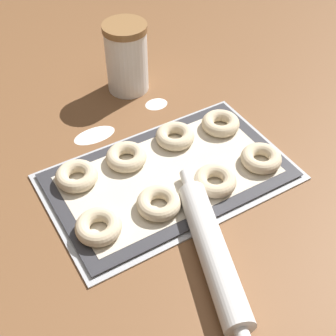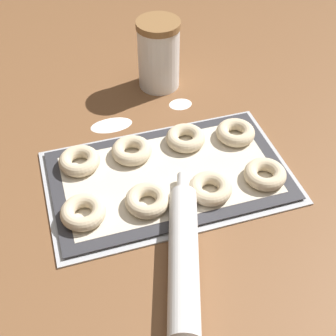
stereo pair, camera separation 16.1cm
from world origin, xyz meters
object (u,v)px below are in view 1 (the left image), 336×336
Objects in this scene: bagel_back_mid_right at (175,136)px; bagel_front_mid_right at (215,181)px; bagel_back_far_right at (221,123)px; bagel_front_far_left at (98,227)px; baking_tray at (168,175)px; bagel_back_far_left at (77,176)px; flour_canister at (127,58)px; bagel_front_far_right at (261,158)px; rolling_pin at (213,252)px; bagel_back_mid_left at (126,157)px; bagel_front_mid_left at (159,203)px.

bagel_front_mid_right is at bearing -90.73° from bagel_back_mid_right.
bagel_front_far_left is at bearing -160.59° from bagel_back_far_right.
bagel_front_mid_right is 1.00× the size of bagel_back_far_right.
baking_tray is 0.19m from bagel_back_far_left.
flour_canister is (0.25, 0.25, 0.06)m from bagel_back_far_left.
bagel_back_far_left is at bearing -179.25° from bagel_back_mid_right.
bagel_back_mid_right is at bearing 172.22° from bagel_back_far_right.
bagel_back_far_left is (-0.35, 0.15, 0.00)m from bagel_front_far_right.
bagel_back_far_right is at bearing 19.49° from baking_tray.
bagel_back_mid_right is 0.31m from rolling_pin.
bagel_front_far_left is at bearing -132.72° from bagel_back_mid_left.
bagel_front_mid_left is 1.00× the size of bagel_back_far_right.
bagel_front_far_left is 1.00× the size of bagel_back_mid_left.
bagel_back_far_left is at bearing 125.83° from bagel_front_mid_left.
bagel_front_far_right is 0.14m from bagel_back_far_right.
bagel_front_mid_right is at bearing -178.14° from bagel_front_far_right.
bagel_front_far_right is 0.26m from rolling_pin.
flour_canister is at bearing 76.78° from baking_tray.
flour_canister reaches higher than bagel_back_far_right.
bagel_front_far_left is 0.21m from rolling_pin.
bagel_front_far_right and bagel_back_far_left have the same top height.
bagel_back_far_left is 0.11m from bagel_back_mid_left.
bagel_front_far_right and bagel_back_mid_right have the same top height.
rolling_pin is at bearing -80.50° from bagel_front_mid_left.
flour_canister reaches higher than bagel_front_far_left.
bagel_back_far_right is at bearing 51.12° from bagel_front_mid_right.
flour_canister reaches higher than bagel_front_far_right.
baking_tray is 0.19m from bagel_back_far_right.
rolling_pin is at bearing -65.95° from bagel_back_far_left.
bagel_front_mid_right is 0.41m from flour_canister.
bagel_back_far_left is at bearing 146.51° from bagel_front_mid_right.
bagel_front_far_right is 0.19m from bagel_back_mid_right.
rolling_pin is at bearing -109.32° from bagel_back_mid_right.
bagel_back_mid_right is at bearing 127.70° from bagel_front_far_right.
bagel_front_far_left is at bearing 176.68° from bagel_front_mid_left.
bagel_front_far_right is 0.38m from bagel_back_far_left.
bagel_back_mid_right is (0.23, 0.00, 0.00)m from bagel_back_far_left.
bagel_front_far_right is 0.23× the size of rolling_pin.
bagel_front_mid_right is (0.13, -0.01, 0.00)m from bagel_front_mid_left.
bagel_back_far_left is 0.49× the size of flour_canister.
bagel_front_mid_right is (0.06, -0.08, 0.02)m from baking_tray.
bagel_back_far_left is 0.23m from bagel_back_mid_right.
bagel_front_far_left is at bearing 176.88° from bagel_front_mid_right.
flour_canister is at bearing 70.58° from bagel_front_mid_left.
bagel_back_far_right is 0.49× the size of flour_canister.
flour_canister reaches higher than bagel_front_mid_left.
bagel_back_mid_right is at bearing 49.57° from bagel_front_mid_left.
flour_canister is (0.08, 0.32, 0.08)m from baking_tray.
baking_tray is 0.10m from bagel_back_mid_left.
bagel_back_mid_right is (0.13, 0.15, 0.00)m from bagel_front_mid_left.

